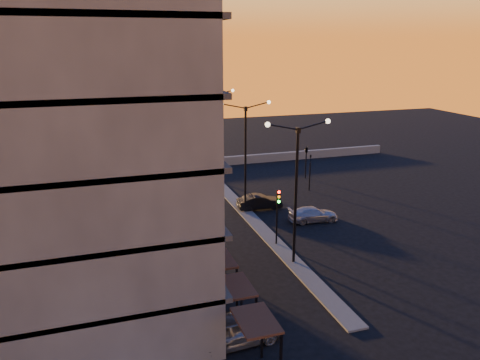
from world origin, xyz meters
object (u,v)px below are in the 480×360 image
car_hatchback (235,329)px  car_sedan (260,202)px  car_wagon (313,214)px  traffic_light_main (278,208)px  streetlamp_mid (245,149)px

car_hatchback → car_sedan: car_hatchback is taller
car_sedan → car_wagon: (3.14, -4.07, -0.05)m
traffic_light_main → car_hatchback: traffic_light_main is taller
traffic_light_main → car_wagon: size_ratio=1.05×
streetlamp_mid → car_wagon: (4.64, -3.55, -5.00)m
traffic_light_main → car_sedan: traffic_light_main is taller
streetlamp_mid → traffic_light_main: bearing=-90.0°
car_sedan → car_wagon: bearing=-139.9°
car_hatchback → car_sedan: size_ratio=1.18×
streetlamp_mid → car_sedan: bearing=19.3°
car_hatchback → car_wagon: 17.29m
car_sedan → car_hatchback: bearing=158.7°
car_hatchback → car_wagon: (10.89, 13.43, -0.20)m
car_wagon → car_sedan: bearing=42.2°
streetlamp_mid → car_wagon: size_ratio=2.34×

